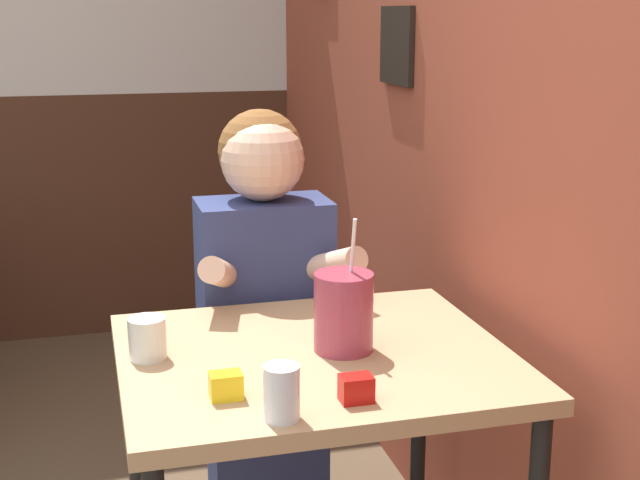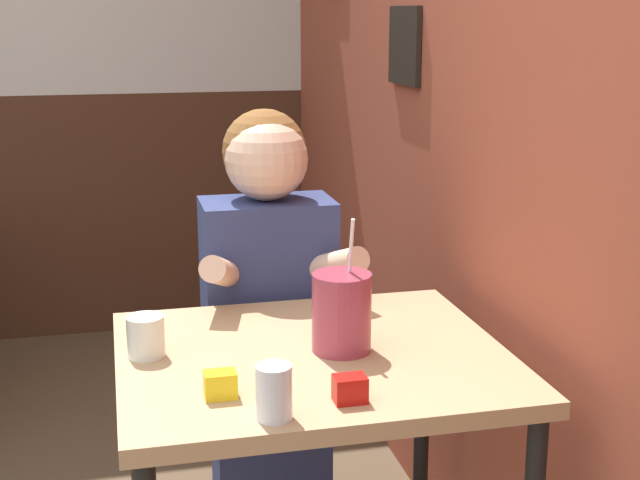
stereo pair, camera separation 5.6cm
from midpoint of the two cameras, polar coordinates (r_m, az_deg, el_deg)
brick_wall_right at (r=2.85m, az=5.82°, el=12.34°), size 0.08×4.71×2.70m
main_table at (r=1.92m, az=0.36°, el=-9.58°), size 0.81×0.71×0.75m
person_seated at (r=2.38m, az=-2.63°, el=-5.25°), size 0.42×0.41×1.21m
cocktail_pitcher at (r=1.87m, az=2.25°, el=-4.64°), size 0.13×0.13×0.29m
glass_near_pitcher at (r=1.58m, az=-1.94°, el=-9.71°), size 0.06×0.06×0.10m
glass_center at (r=1.88m, az=-10.25°, el=-6.10°), size 0.08×0.08×0.09m
condiment_ketchup at (r=1.66m, az=2.91°, el=-9.51°), size 0.06×0.04×0.05m
condiment_mustard at (r=1.68m, az=-5.44°, el=-9.20°), size 0.06×0.04×0.05m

